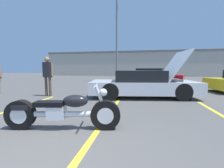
{
  "coord_description": "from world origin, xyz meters",
  "views": [
    {
      "loc": [
        1.38,
        -1.71,
        1.27
      ],
      "look_at": [
        0.52,
        2.83,
        0.8
      ],
      "focal_mm": 24.0,
      "sensor_mm": 36.0,
      "label": 1
    }
  ],
  "objects_px": {
    "show_car_hood_open": "(143,84)",
    "parked_car_left_row": "(153,77)",
    "motorcycle": "(63,111)",
    "spectator_near_motorcycle": "(48,73)",
    "light_pole": "(117,32)"
  },
  "relations": [
    {
      "from": "show_car_hood_open",
      "to": "parked_car_left_row",
      "type": "xyz_separation_m",
      "value": [
        0.84,
        5.16,
        0.03
      ]
    },
    {
      "from": "motorcycle",
      "to": "spectator_near_motorcycle",
      "type": "xyz_separation_m",
      "value": [
        -2.64,
        3.46,
        0.71
      ]
    },
    {
      "from": "show_car_hood_open",
      "to": "spectator_near_motorcycle",
      "type": "distance_m",
      "value": 4.43
    },
    {
      "from": "motorcycle",
      "to": "spectator_near_motorcycle",
      "type": "bearing_deg",
      "value": 117.25
    },
    {
      "from": "show_car_hood_open",
      "to": "parked_car_left_row",
      "type": "bearing_deg",
      "value": 72.53
    },
    {
      "from": "show_car_hood_open",
      "to": "spectator_near_motorcycle",
      "type": "relative_size",
      "value": 2.68
    },
    {
      "from": "parked_car_left_row",
      "to": "spectator_near_motorcycle",
      "type": "height_order",
      "value": "spectator_near_motorcycle"
    },
    {
      "from": "show_car_hood_open",
      "to": "spectator_near_motorcycle",
      "type": "xyz_separation_m",
      "value": [
        -4.36,
        -0.63,
        0.5
      ]
    },
    {
      "from": "motorcycle",
      "to": "show_car_hood_open",
      "type": "bearing_deg",
      "value": 57.05
    },
    {
      "from": "motorcycle",
      "to": "show_car_hood_open",
      "type": "xyz_separation_m",
      "value": [
        1.72,
        4.08,
        0.21
      ]
    },
    {
      "from": "motorcycle",
      "to": "show_car_hood_open",
      "type": "distance_m",
      "value": 4.43
    },
    {
      "from": "motorcycle",
      "to": "parked_car_left_row",
      "type": "height_order",
      "value": "parked_car_left_row"
    },
    {
      "from": "light_pole",
      "to": "show_car_hood_open",
      "type": "bearing_deg",
      "value": -73.08
    },
    {
      "from": "light_pole",
      "to": "show_car_hood_open",
      "type": "relative_size",
      "value": 1.8
    },
    {
      "from": "motorcycle",
      "to": "light_pole",
      "type": "bearing_deg",
      "value": 82.97
    }
  ]
}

